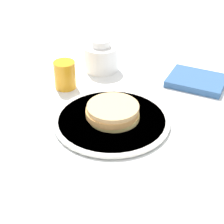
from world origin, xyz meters
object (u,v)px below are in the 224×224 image
Objects in this scene: plate at (112,120)px; cream_jug at (101,57)px; pancake_stack at (113,112)px; juice_glass at (65,75)px.

cream_jug is at bearing 145.32° from plate.
plate is 2.15× the size of pancake_stack.
cream_jug is at bearing 96.94° from juice_glass.
plate is at bearing -34.68° from cream_jug.
cream_jug is (-0.02, 0.15, 0.00)m from juice_glass.
juice_glass is (-0.23, 0.01, 0.01)m from pancake_stack.
juice_glass is 0.76× the size of cream_jug.
plate is at bearing -101.33° from pancake_stack.
plate is 3.64× the size of juice_glass.
juice_glass is at bearing -83.06° from cream_jug.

